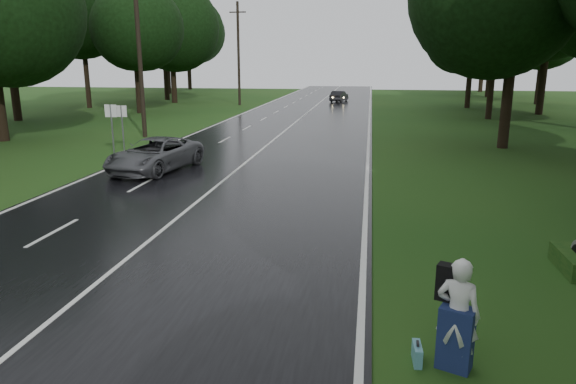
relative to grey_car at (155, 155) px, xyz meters
The scene contains 17 objects.
ground 11.22m from the grey_car, 71.60° to the right, with size 160.00×160.00×0.00m, color #214314.
road 10.05m from the grey_car, 69.36° to the left, with size 12.00×140.00×0.04m, color black.
lane_center 10.05m from the grey_car, 69.36° to the left, with size 0.12×140.00×0.01m, color silver.
grey_car is the anchor object (origin of this frame).
far_car 41.60m from the grey_car, 82.19° to the left, with size 1.33×3.83×1.26m, color black.
hitchhiker 17.48m from the grey_car, 51.72° to the right, with size 0.81×0.78×1.88m.
suitcase 17.11m from the grey_car, 53.12° to the right, with size 0.13×0.44×0.32m, color teal.
utility_pole_mid 11.24m from the grey_car, 116.28° to the left, with size 1.80×0.28×10.32m, color black, non-canonical shape.
utility_pole_far 35.47m from the grey_car, 98.05° to the left, with size 1.80×0.28×10.87m, color black, non-canonical shape.
road_sign_a 5.01m from the grey_car, 137.78° to the left, with size 0.63×0.10×2.64m, color white, non-canonical shape.
road_sign_b 5.83m from the grey_car, 129.38° to the left, with size 0.60×0.10×2.50m, color white, non-canonical shape.
tree_left_d 14.73m from the grey_car, 150.90° to the left, with size 8.33×8.33×13.02m, color black, non-canonical shape.
tree_left_e 27.79m from the grey_car, 115.75° to the left, with size 9.07×9.07×14.17m, color black, non-canonical shape.
tree_left_f 39.46m from the grey_car, 109.68° to the left, with size 9.07×9.07×14.17m, color black, non-canonical shape.
tree_right_d 19.17m from the grey_car, 28.53° to the left, with size 9.33×9.33×14.58m, color black, non-canonical shape.
tree_right_e 31.26m from the grey_car, 52.01° to the left, with size 8.93×8.93×13.96m, color black, non-canonical shape.
tree_right_f 40.34m from the grey_car, 61.35° to the left, with size 8.28×8.28×12.94m, color black, non-canonical shape.
Camera 1 is at (5.81, -10.85, 4.81)m, focal length 32.37 mm.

